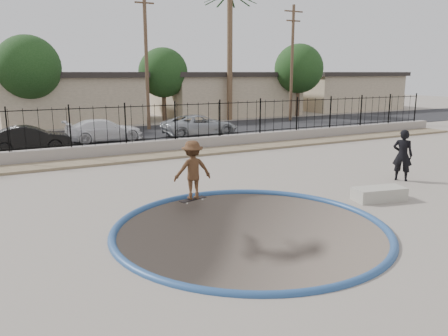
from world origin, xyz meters
TOP-DOWN VIEW (x-y plane):
  - ground at (0.00, 12.00)m, footprint 120.00×120.00m
  - bowl_pit at (0.00, -1.00)m, footprint 6.84×6.84m
  - coping_ring at (0.00, -1.00)m, footprint 7.04×7.04m
  - rock_strip at (0.00, 9.20)m, footprint 42.00×1.60m
  - retaining_wall at (0.00, 10.30)m, footprint 42.00×0.45m
  - fence at (0.00, 10.30)m, footprint 40.00×0.04m
  - street at (0.00, 17.00)m, footprint 90.00×8.00m
  - house_center at (0.00, 26.50)m, footprint 10.60×8.60m
  - house_east at (14.00, 26.50)m, footprint 12.60×8.60m
  - house_east_far at (28.00, 26.50)m, footprint 11.60×8.60m
  - palm_right at (12.00, 22.00)m, footprint 2.30×2.30m
  - utility_pole_mid at (4.00, 19.00)m, footprint 1.70×0.24m
  - utility_pole_right at (16.00, 19.00)m, footprint 1.70×0.24m
  - street_tree_left at (-3.00, 23.00)m, footprint 4.32×4.32m
  - street_tree_mid at (7.00, 24.00)m, footprint 3.96×3.96m
  - street_tree_right at (19.00, 22.00)m, footprint 4.32×4.32m
  - skater at (-0.31, 1.87)m, footprint 1.22×0.79m
  - skateboard at (-0.31, 1.87)m, footprint 0.94×0.47m
  - videographer at (7.50, 0.74)m, footprint 0.76×0.82m
  - concrete_ledge at (4.83, -0.71)m, footprint 1.71×1.02m
  - car_b at (-3.94, 13.47)m, footprint 3.87×1.52m
  - car_c at (0.04, 15.00)m, footprint 4.35×1.81m
  - car_d at (5.77, 14.43)m, footprint 4.70×2.21m

SIDE VIEW (x-z plane):
  - ground at x=0.00m, z-range -2.20..0.00m
  - bowl_pit at x=0.00m, z-range -0.90..0.90m
  - coping_ring at x=0.00m, z-range -0.10..0.10m
  - street at x=0.00m, z-range 0.00..0.04m
  - rock_strip at x=0.00m, z-range 0.00..0.11m
  - skateboard at x=-0.31m, z-range 0.03..0.10m
  - concrete_ledge at x=4.83m, z-range 0.00..0.40m
  - retaining_wall at x=0.00m, z-range 0.00..0.60m
  - car_c at x=0.04m, z-range 0.04..1.29m
  - car_b at x=-3.94m, z-range 0.04..1.29m
  - car_d at x=5.77m, z-range 0.04..1.33m
  - skater at x=-0.31m, z-range 0.00..1.79m
  - videographer at x=7.50m, z-range 0.00..1.88m
  - fence at x=0.00m, z-range 0.60..2.40m
  - house_east at x=14.00m, z-range 0.02..3.92m
  - house_east_far at x=28.00m, z-range 0.02..3.92m
  - house_center at x=0.00m, z-range 0.02..3.92m
  - street_tree_mid at x=7.00m, z-range 0.92..6.75m
  - street_tree_left at x=-3.00m, z-range 1.01..7.37m
  - street_tree_right at x=19.00m, z-range 1.01..7.37m
  - utility_pole_right at x=16.00m, z-range 0.20..9.20m
  - utility_pole_mid at x=4.00m, z-range 0.21..9.71m
  - palm_right at x=12.00m, z-range 2.18..12.48m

